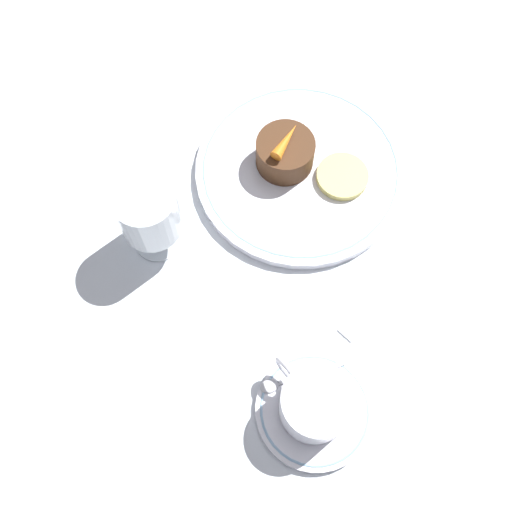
{
  "coord_description": "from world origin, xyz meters",
  "views": [
    {
      "loc": [
        -0.28,
        0.28,
        0.7
      ],
      "look_at": [
        -0.07,
        0.1,
        0.04
      ],
      "focal_mm": 42.0,
      "sensor_mm": 36.0,
      "label": 1
    }
  ],
  "objects": [
    {
      "name": "coffee_cup",
      "position": [
        -0.24,
        0.17,
        0.04
      ],
      "size": [
        0.11,
        0.08,
        0.06
      ],
      "color": "white",
      "rests_on": "saucer"
    },
    {
      "name": "spoon",
      "position": [
        -0.2,
        0.16,
        0.01
      ],
      "size": [
        0.05,
        0.1,
        0.0
      ],
      "color": "silver",
      "rests_on": "saucer"
    },
    {
      "name": "carrot_garnish",
      "position": [
        0.02,
        -0.02,
        0.06
      ],
      "size": [
        0.03,
        0.06,
        0.02
      ],
      "color": "orange",
      "rests_on": "dessert_cake"
    },
    {
      "name": "ground_plane",
      "position": [
        0.0,
        0.0,
        0.0
      ],
      "size": [
        3.0,
        3.0,
        0.0
      ],
      "primitive_type": "plane",
      "color": "white"
    },
    {
      "name": "dessert_cake",
      "position": [
        0.02,
        -0.02,
        0.03
      ],
      "size": [
        0.08,
        0.08,
        0.04
      ],
      "color": "#4C2D19",
      "rests_on": "dinner_plate"
    },
    {
      "name": "dinner_plate",
      "position": [
        -0.0,
        -0.03,
        0.01
      ],
      "size": [
        0.28,
        0.28,
        0.01
      ],
      "color": "white",
      "rests_on": "ground_plane"
    },
    {
      "name": "fork",
      "position": [
        -0.19,
        0.01,
        0.0
      ],
      "size": [
        0.04,
        0.19,
        0.01
      ],
      "color": "silver",
      "rests_on": "ground_plane"
    },
    {
      "name": "saucer",
      "position": [
        -0.25,
        0.17,
        0.01
      ],
      "size": [
        0.13,
        0.13,
        0.01
      ],
      "color": "white",
      "rests_on": "ground_plane"
    },
    {
      "name": "pineapple_slice",
      "position": [
        -0.05,
        -0.06,
        0.02
      ],
      "size": [
        0.07,
        0.07,
        0.01
      ],
      "color": "#EFE075",
      "rests_on": "dinner_plate"
    },
    {
      "name": "wine_glass",
      "position": [
        0.04,
        0.18,
        0.07
      ],
      "size": [
        0.07,
        0.07,
        0.12
      ],
      "color": "silver",
      "rests_on": "ground_plane"
    }
  ]
}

